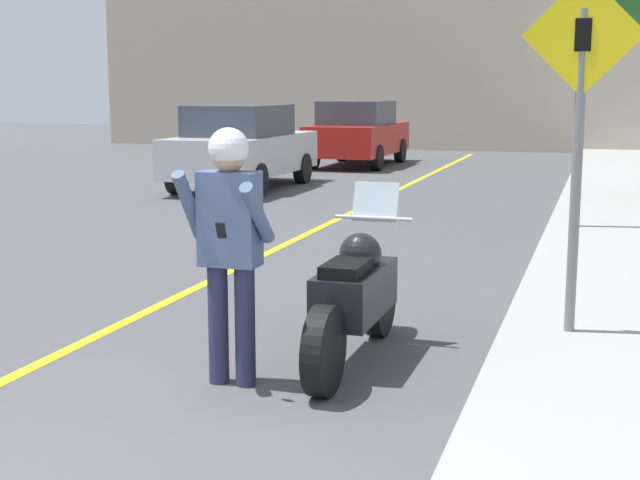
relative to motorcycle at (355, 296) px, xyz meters
The scene contains 8 objects.
road_center_line 3.96m from the motorcycle, 124.40° to the left, with size 0.12×36.00×0.01m.
building_backdrop 23.67m from the motorcycle, 93.98° to the left, with size 28.00×1.20×9.40m.
motorcycle is the anchor object (origin of this frame).
person_biker 1.17m from the motorcycle, 131.70° to the right, with size 0.59×0.48×1.77m.
crossing_sign 2.16m from the motorcycle, 29.57° to the left, with size 0.91×0.08×2.73m.
traffic_light 6.93m from the motorcycle, 78.09° to the left, with size 0.26×0.30×3.72m.
parked_car_silver 11.67m from the motorcycle, 116.88° to the left, with size 1.88×4.20×1.68m.
parked_car_red 16.91m from the motorcycle, 105.37° to the left, with size 1.88×4.20×1.68m.
Camera 1 is at (3.34, -3.44, 2.03)m, focal length 50.00 mm.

